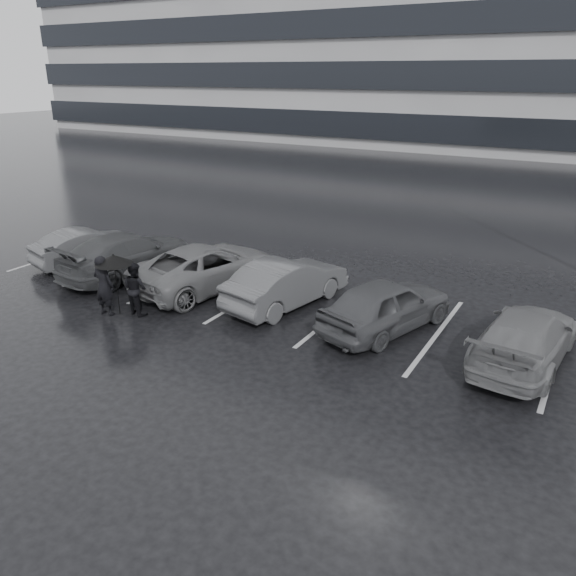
{
  "coord_description": "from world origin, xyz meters",
  "views": [
    {
      "loc": [
        6.63,
        -10.7,
        6.34
      ],
      "look_at": [
        -0.16,
        1.0,
        1.1
      ],
      "focal_mm": 35.0,
      "sensor_mm": 36.0,
      "label": 1
    }
  ],
  "objects_px": {
    "car_main": "(386,305)",
    "car_west_a": "(287,282)",
    "car_west_d": "(87,246)",
    "car_east": "(525,337)",
    "pedestrian_right": "(136,289)",
    "car_west_b": "(207,266)",
    "pedestrian_left": "(104,285)",
    "car_west_c": "(128,254)"
  },
  "relations": [
    {
      "from": "car_west_a",
      "to": "car_west_b",
      "type": "bearing_deg",
      "value": 12.0
    },
    {
      "from": "car_west_b",
      "to": "car_east",
      "type": "bearing_deg",
      "value": -169.2
    },
    {
      "from": "car_west_d",
      "to": "car_east",
      "type": "xyz_separation_m",
      "value": [
        14.47,
        0.03,
        0.02
      ]
    },
    {
      "from": "car_west_a",
      "to": "pedestrian_right",
      "type": "distance_m",
      "value": 4.22
    },
    {
      "from": "car_west_a",
      "to": "car_east",
      "type": "distance_m",
      "value": 6.5
    },
    {
      "from": "car_west_c",
      "to": "pedestrian_right",
      "type": "distance_m",
      "value": 3.45
    },
    {
      "from": "car_west_b",
      "to": "pedestrian_left",
      "type": "relative_size",
      "value": 2.9
    },
    {
      "from": "car_east",
      "to": "car_west_a",
      "type": "bearing_deg",
      "value": 3.39
    },
    {
      "from": "car_west_c",
      "to": "car_main",
      "type": "bearing_deg",
      "value": -172.51
    },
    {
      "from": "pedestrian_left",
      "to": "pedestrian_right",
      "type": "distance_m",
      "value": 0.86
    },
    {
      "from": "car_west_c",
      "to": "car_east",
      "type": "relative_size",
      "value": 1.11
    },
    {
      "from": "car_main",
      "to": "car_east",
      "type": "height_order",
      "value": "car_main"
    },
    {
      "from": "car_west_b",
      "to": "pedestrian_right",
      "type": "xyz_separation_m",
      "value": [
        -0.44,
        -2.62,
        0.05
      ]
    },
    {
      "from": "car_east",
      "to": "pedestrian_right",
      "type": "relative_size",
      "value": 2.94
    },
    {
      "from": "car_west_a",
      "to": "pedestrian_left",
      "type": "bearing_deg",
      "value": 49.25
    },
    {
      "from": "car_west_a",
      "to": "pedestrian_left",
      "type": "height_order",
      "value": "pedestrian_left"
    },
    {
      "from": "car_west_a",
      "to": "car_east",
      "type": "height_order",
      "value": "car_west_a"
    },
    {
      "from": "car_main",
      "to": "car_west_b",
      "type": "bearing_deg",
      "value": 16.51
    },
    {
      "from": "car_west_a",
      "to": "car_west_c",
      "type": "height_order",
      "value": "car_west_c"
    },
    {
      "from": "car_west_d",
      "to": "car_east",
      "type": "bearing_deg",
      "value": -164.89
    },
    {
      "from": "car_main",
      "to": "pedestrian_right",
      "type": "height_order",
      "value": "pedestrian_right"
    },
    {
      "from": "pedestrian_left",
      "to": "pedestrian_right",
      "type": "bearing_deg",
      "value": -151.9
    },
    {
      "from": "car_main",
      "to": "car_east",
      "type": "xyz_separation_m",
      "value": [
        3.41,
        -0.05,
        -0.06
      ]
    },
    {
      "from": "pedestrian_left",
      "to": "pedestrian_right",
      "type": "relative_size",
      "value": 1.15
    },
    {
      "from": "car_main",
      "to": "pedestrian_right",
      "type": "relative_size",
      "value": 2.74
    },
    {
      "from": "car_west_d",
      "to": "pedestrian_left",
      "type": "relative_size",
      "value": 2.17
    },
    {
      "from": "car_main",
      "to": "car_east",
      "type": "distance_m",
      "value": 3.41
    },
    {
      "from": "car_main",
      "to": "pedestrian_left",
      "type": "bearing_deg",
      "value": 40.45
    },
    {
      "from": "car_west_a",
      "to": "pedestrian_right",
      "type": "relative_size",
      "value": 2.78
    },
    {
      "from": "car_east",
      "to": "car_west_d",
      "type": "bearing_deg",
      "value": 5.37
    },
    {
      "from": "car_west_d",
      "to": "car_main",
      "type": "bearing_deg",
      "value": -164.62
    },
    {
      "from": "car_west_d",
      "to": "pedestrian_right",
      "type": "bearing_deg",
      "value": 167.76
    },
    {
      "from": "car_west_c",
      "to": "pedestrian_left",
      "type": "distance_m",
      "value": 3.33
    },
    {
      "from": "car_main",
      "to": "car_west_a",
      "type": "xyz_separation_m",
      "value": [
        -3.08,
        0.17,
        -0.01
      ]
    },
    {
      "from": "car_west_b",
      "to": "car_west_c",
      "type": "height_order",
      "value": "car_west_c"
    },
    {
      "from": "pedestrian_left",
      "to": "car_main",
      "type": "bearing_deg",
      "value": -162.47
    },
    {
      "from": "car_west_b",
      "to": "car_west_c",
      "type": "xyz_separation_m",
      "value": [
        -3.02,
        -0.33,
        0.01
      ]
    },
    {
      "from": "car_west_b",
      "to": "car_west_c",
      "type": "distance_m",
      "value": 3.04
    },
    {
      "from": "car_main",
      "to": "car_west_a",
      "type": "height_order",
      "value": "car_main"
    },
    {
      "from": "car_west_b",
      "to": "car_west_d",
      "type": "height_order",
      "value": "car_west_b"
    },
    {
      "from": "car_west_d",
      "to": "car_west_b",
      "type": "bearing_deg",
      "value": -162.84
    },
    {
      "from": "car_main",
      "to": "car_west_c",
      "type": "bearing_deg",
      "value": 19.06
    }
  ]
}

